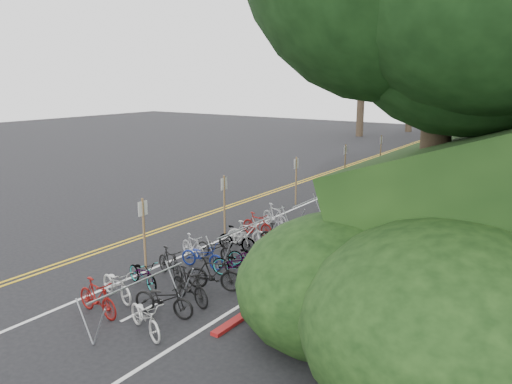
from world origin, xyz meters
TOP-DOWN VIEW (x-y plane):
  - ground at (0.00, 0.00)m, footprint 120.00×120.00m
  - road_markings at (0.63, 10.10)m, footprint 7.47×80.00m
  - red_curb at (5.70, 12.00)m, footprint 0.25×28.00m
  - bike_rack_front at (3.48, -2.42)m, footprint 1.13×3.34m
  - bike_racks_rest at (3.00, 13.00)m, footprint 1.14×23.00m
  - signpost_near at (0.78, 0.32)m, footprint 0.08×0.40m
  - signposts_rest at (0.60, 14.00)m, footprint 0.08×18.40m
  - bike_front at (1.40, 2.08)m, footprint 0.76×1.49m
  - bike_valet at (3.00, 1.40)m, footprint 3.38×11.59m

SIDE VIEW (x-z plane):
  - ground at x=0.00m, z-range 0.00..0.00m
  - road_markings at x=0.63m, z-range 0.00..0.01m
  - red_curb at x=5.70m, z-range 0.00..0.10m
  - bike_front at x=1.40m, z-range 0.00..0.86m
  - bike_valet at x=3.00m, z-range -0.05..1.02m
  - bike_rack_front at x=3.48m, z-range 0.28..1.42m
  - bike_racks_rest at x=3.00m, z-range 0.27..1.44m
  - signpost_near at x=0.78m, z-range 0.18..2.67m
  - signposts_rest at x=0.60m, z-range 0.18..2.68m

